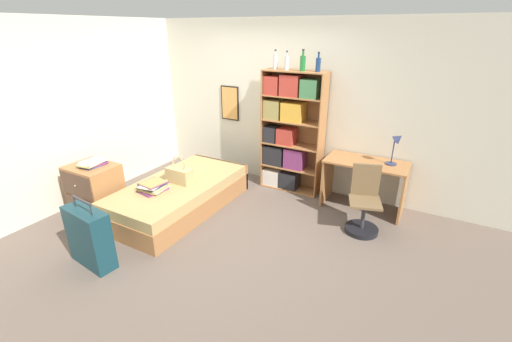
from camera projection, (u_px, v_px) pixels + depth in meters
name	position (u px, v px, depth m)	size (l,w,h in m)	color
ground_plane	(214.00, 218.00, 4.74)	(14.00, 14.00, 0.00)	#66564C
wall_back	(269.00, 104.00, 5.56)	(10.00, 0.09, 2.60)	beige
wall_left	(98.00, 109.00, 5.18)	(0.06, 10.00, 2.60)	beige
bed	(180.00, 195.00, 4.95)	(1.05, 2.09, 0.42)	#A36B3D
handbag	(180.00, 175.00, 4.80)	(0.38, 0.19, 0.39)	tan
book_stack_on_bed	(153.00, 186.00, 4.56)	(0.34, 0.37, 0.14)	#7A336B
suitcase	(90.00, 237.00, 3.72)	(0.61, 0.29, 0.80)	#143842
dresser	(95.00, 190.00, 4.77)	(0.64, 0.54, 0.72)	#A36B3D
magazine_pile_on_dresser	(93.00, 163.00, 4.63)	(0.29, 0.38, 0.07)	#334C84
bookcase	(287.00, 132.00, 5.33)	(0.96, 0.33, 1.88)	#A36B3D
bottle_green	(275.00, 62.00, 5.05)	(0.07, 0.07, 0.28)	#B7BCC1
bottle_brown	(287.00, 63.00, 4.91)	(0.06, 0.06, 0.27)	#B7BCC1
bottle_clear	(303.00, 63.00, 4.80)	(0.08, 0.08, 0.30)	#1E6B2D
bottle_blue	(318.00, 64.00, 4.74)	(0.07, 0.07, 0.26)	navy
desk	(365.00, 176.00, 4.83)	(1.12, 0.56, 0.73)	#A36B3D
desk_lamp	(397.00, 143.00, 4.52)	(0.20, 0.15, 0.46)	navy
desk_chair	(363.00, 210.00, 4.37)	(0.49, 0.49, 0.87)	black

